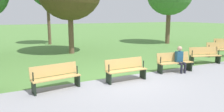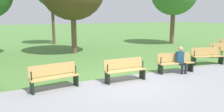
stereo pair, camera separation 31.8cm
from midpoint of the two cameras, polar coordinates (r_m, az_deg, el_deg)
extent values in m
plane|color=#54843D|center=(8.63, 4.65, -6.67)|extent=(120.00, 120.00, 0.00)
cube|color=#939399|center=(6.83, 14.49, -11.78)|extent=(36.51, 6.01, 0.01)
cube|color=black|center=(17.52, 27.15, 1.80)|extent=(0.25, 0.35, 0.43)
cylinder|color=black|center=(17.45, 27.28, 3.07)|extent=(0.06, 0.06, 0.30)
cube|color=tan|center=(15.23, 28.06, 2.35)|extent=(1.58, 0.80, 0.40)
cube|color=black|center=(14.76, 25.56, 0.47)|extent=(0.21, 0.36, 0.43)
cylinder|color=black|center=(14.69, 25.72, 1.97)|extent=(0.06, 0.06, 0.30)
cube|color=tan|center=(12.52, 24.77, -0.05)|extent=(1.75, 0.90, 0.04)
cube|color=tan|center=(12.65, 24.37, 1.19)|extent=(1.65, 0.58, 0.40)
cube|color=black|center=(13.01, 27.60, -0.96)|extent=(0.16, 0.38, 0.43)
cylinder|color=black|center=(12.93, 27.80, 0.73)|extent=(0.05, 0.05, 0.30)
cube|color=black|center=(12.16, 21.57, -1.23)|extent=(0.16, 0.38, 0.43)
cylinder|color=black|center=(12.07, 21.74, 0.58)|extent=(0.05, 0.05, 0.30)
cube|color=tan|center=(10.24, 17.51, -1.78)|extent=(1.74, 0.68, 0.04)
cube|color=tan|center=(10.35, 16.97, -0.24)|extent=(1.69, 0.35, 0.40)
cube|color=black|center=(10.74, 20.93, -2.69)|extent=(0.11, 0.38, 0.43)
cylinder|color=black|center=(10.64, 21.14, -0.65)|extent=(0.05, 0.05, 0.30)
cube|color=black|center=(9.87, 13.63, -3.42)|extent=(0.11, 0.38, 0.43)
cylinder|color=black|center=(9.77, 13.79, -1.20)|extent=(0.05, 0.05, 0.30)
cube|color=tan|center=(8.51, 4.70, -3.79)|extent=(1.69, 0.44, 0.04)
cube|color=tan|center=(8.62, 4.07, -1.94)|extent=(1.69, 0.10, 0.40)
cube|color=black|center=(8.97, 9.07, -4.67)|extent=(0.06, 0.37, 0.43)
cylinder|color=black|center=(8.86, 9.22, -2.24)|extent=(0.04, 0.04, 0.30)
cube|color=black|center=(8.23, -0.13, -5.95)|extent=(0.06, 0.37, 0.43)
cylinder|color=black|center=(8.10, -0.07, -3.32)|extent=(0.04, 0.04, 0.30)
cube|color=tan|center=(7.78, -13.83, -5.47)|extent=(1.74, 0.68, 0.04)
cube|color=tan|center=(7.90, -14.39, -3.43)|extent=(1.69, 0.35, 0.40)
cube|color=black|center=(8.12, -8.48, -6.30)|extent=(0.11, 0.38, 0.43)
cylinder|color=black|center=(8.00, -8.50, -3.63)|extent=(0.05, 0.05, 0.30)
cube|color=black|center=(7.64, -19.37, -7.90)|extent=(0.11, 0.38, 0.43)
cylinder|color=black|center=(7.51, -19.52, -5.09)|extent=(0.05, 0.05, 0.30)
cube|color=navy|center=(10.31, 18.44, -0.31)|extent=(0.35, 0.24, 0.50)
sphere|color=tan|center=(10.23, 18.63, 1.81)|extent=(0.22, 0.22, 0.22)
cylinder|color=#23232D|center=(10.27, 19.33, -1.94)|extent=(0.18, 0.37, 0.13)
cylinder|color=#23232D|center=(10.18, 19.84, -3.33)|extent=(0.12, 0.12, 0.43)
cylinder|color=#23232D|center=(10.17, 18.51, -2.02)|extent=(0.18, 0.37, 0.13)
cylinder|color=#23232D|center=(10.08, 19.02, -3.42)|extent=(0.12, 0.12, 0.43)
cylinder|color=brown|center=(14.95, -9.50, 6.46)|extent=(0.35, 0.35, 3.00)
cylinder|color=brown|center=(20.55, 16.19, 7.75)|extent=(0.39, 0.39, 3.31)
cylinder|color=brown|center=(20.14, -14.92, 8.53)|extent=(0.27, 0.27, 3.85)
camera|label=1|loc=(0.16, -89.05, 0.18)|focal=34.40mm
camera|label=2|loc=(0.16, 90.95, -0.18)|focal=34.40mm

